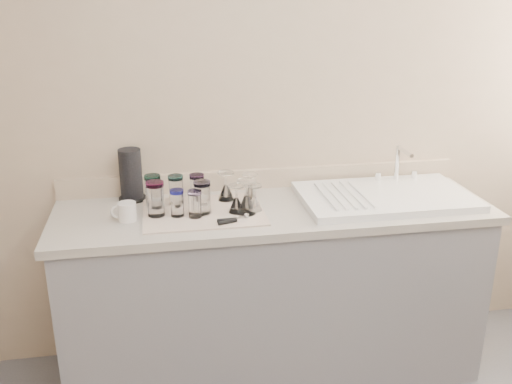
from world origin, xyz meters
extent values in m
cube|color=tan|center=(0.00, 1.50, 1.25)|extent=(3.50, 0.04, 2.50)
cube|color=slate|center=(0.00, 1.20, 0.43)|extent=(2.00, 0.60, 0.86)
cube|color=gray|center=(0.00, 1.20, 0.88)|extent=(2.06, 0.62, 0.04)
cube|color=white|center=(0.55, 1.20, 0.92)|extent=(0.82, 0.50, 0.03)
cylinder|color=silver|center=(0.69, 1.40, 1.03)|extent=(0.02, 0.02, 0.18)
cylinder|color=silver|center=(0.69, 1.32, 1.10)|extent=(0.02, 0.16, 0.02)
cylinder|color=silver|center=(0.59, 1.40, 0.96)|extent=(0.03, 0.03, 0.04)
cylinder|color=silver|center=(0.79, 1.40, 0.96)|extent=(0.03, 0.03, 0.04)
cube|color=silver|center=(-0.34, 1.19, 0.90)|extent=(0.55, 0.42, 0.01)
cylinder|color=white|center=(-0.56, 1.30, 0.97)|extent=(0.07, 0.07, 0.13)
cylinder|color=teal|center=(-0.56, 1.30, 1.05)|extent=(0.08, 0.08, 0.02)
cylinder|color=white|center=(-0.45, 1.30, 0.97)|extent=(0.07, 0.07, 0.12)
cylinder|color=#36AAB1|center=(-0.45, 1.30, 1.04)|extent=(0.07, 0.07, 0.02)
cylinder|color=white|center=(-0.35, 1.31, 0.97)|extent=(0.07, 0.07, 0.12)
cylinder|color=purple|center=(-0.35, 1.31, 1.04)|extent=(0.07, 0.07, 0.02)
cylinder|color=white|center=(-0.55, 1.17, 0.98)|extent=(0.08, 0.08, 0.14)
cylinder|color=#CE168A|center=(-0.55, 1.17, 1.06)|extent=(0.08, 0.08, 0.02)
cylinder|color=white|center=(-0.46, 1.15, 0.96)|extent=(0.06, 0.06, 0.11)
cylinder|color=#1C1FD0|center=(-0.46, 1.15, 1.02)|extent=(0.06, 0.06, 0.02)
cylinder|color=white|center=(-0.34, 1.16, 0.98)|extent=(0.07, 0.07, 0.13)
cylinder|color=#927ECA|center=(-0.34, 1.16, 1.05)|extent=(0.08, 0.08, 0.02)
cylinder|color=white|center=(-0.38, 1.12, 0.96)|extent=(0.06, 0.06, 0.11)
cylinder|color=#A391D9|center=(-0.38, 1.12, 1.03)|extent=(0.06, 0.06, 0.02)
cone|color=white|center=(-0.21, 1.32, 0.94)|extent=(0.08, 0.08, 0.07)
cylinder|color=white|center=(-0.21, 1.32, 1.01)|extent=(0.01, 0.01, 0.06)
cylinder|color=white|center=(-0.21, 1.32, 1.04)|extent=(0.08, 0.08, 0.01)
cone|color=white|center=(-0.10, 1.30, 0.94)|extent=(0.07, 0.07, 0.07)
cylinder|color=white|center=(-0.10, 1.30, 1.00)|extent=(0.01, 0.01, 0.05)
cylinder|color=white|center=(-0.10, 1.30, 1.03)|extent=(0.07, 0.07, 0.01)
cone|color=white|center=(-0.19, 1.15, 0.94)|extent=(0.07, 0.07, 0.07)
cylinder|color=white|center=(-0.19, 1.15, 1.00)|extent=(0.01, 0.01, 0.05)
cylinder|color=white|center=(-0.19, 1.15, 1.03)|extent=(0.07, 0.07, 0.01)
cone|color=white|center=(-0.10, 1.16, 0.94)|extent=(0.07, 0.07, 0.06)
cylinder|color=white|center=(-0.10, 1.16, 1.00)|extent=(0.01, 0.01, 0.05)
cylinder|color=white|center=(-0.10, 1.16, 1.03)|extent=(0.07, 0.07, 0.01)
cone|color=white|center=(-0.14, 1.13, 0.95)|extent=(0.09, 0.09, 0.08)
cylinder|color=white|center=(-0.14, 1.13, 1.02)|extent=(0.01, 0.01, 0.07)
cylinder|color=white|center=(-0.14, 1.13, 1.06)|extent=(0.09, 0.09, 0.01)
cube|color=silver|center=(-0.18, 1.04, 0.92)|extent=(0.06, 0.04, 0.02)
cylinder|color=black|center=(-0.24, 1.02, 0.92)|extent=(0.11, 0.05, 0.02)
cylinder|color=black|center=(-0.24, 1.04, 0.92)|extent=(0.11, 0.02, 0.02)
cylinder|color=silver|center=(-0.68, 1.16, 0.94)|extent=(0.09, 0.09, 0.08)
torus|color=silver|center=(-0.72, 1.16, 0.94)|extent=(0.06, 0.02, 0.06)
cylinder|color=black|center=(-0.66, 1.42, 0.91)|extent=(0.13, 0.13, 0.01)
cylinder|color=black|center=(-0.66, 1.42, 1.03)|extent=(0.11, 0.11, 0.24)
camera|label=1|loc=(-0.52, -1.25, 1.88)|focal=40.00mm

